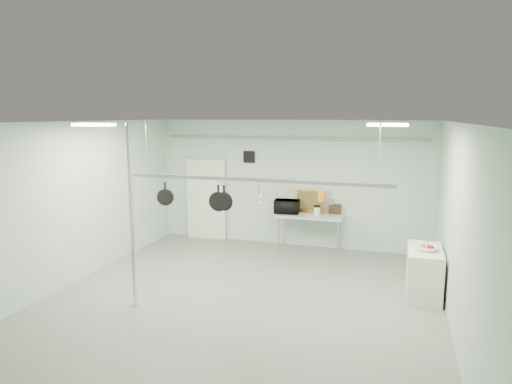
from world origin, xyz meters
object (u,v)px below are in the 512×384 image
(pot_rack, at_px, (254,178))
(skillet_left, at_px, (165,194))
(microwave, at_px, (287,206))
(skillet_mid, at_px, (218,198))
(fruit_bowl, at_px, (427,248))
(chrome_pole, at_px, (132,217))
(skillet_right, at_px, (224,198))
(side_cabinet, at_px, (424,272))
(prep_table, at_px, (310,218))
(coffee_canister, at_px, (317,211))

(pot_rack, xyz_separation_m, skillet_left, (-1.74, 0.00, -0.36))
(microwave, bearing_deg, skillet_left, 59.40)
(skillet_mid, bearing_deg, skillet_left, 173.47)
(pot_rack, relative_size, fruit_bowl, 13.11)
(chrome_pole, height_order, skillet_right, chrome_pole)
(fruit_bowl, bearing_deg, microwave, 143.64)
(fruit_bowl, bearing_deg, side_cabinet, 100.63)
(microwave, relative_size, skillet_right, 1.28)
(skillet_right, bearing_deg, microwave, 89.21)
(side_cabinet, bearing_deg, microwave, 144.68)
(prep_table, bearing_deg, pot_rack, -96.91)
(prep_table, distance_m, side_cabinet, 3.39)
(prep_table, height_order, skillet_right, skillet_right)
(prep_table, height_order, coffee_canister, coffee_canister)
(microwave, xyz_separation_m, skillet_mid, (-0.47, -3.33, 0.77))
(pot_rack, bearing_deg, coffee_canister, 80.18)
(skillet_left, bearing_deg, skillet_right, -17.71)
(microwave, bearing_deg, prep_table, 171.52)
(pot_rack, relative_size, coffee_canister, 22.55)
(skillet_right, bearing_deg, pot_rack, 5.44)
(prep_table, bearing_deg, coffee_canister, -8.00)
(prep_table, relative_size, skillet_right, 3.37)
(side_cabinet, relative_size, microwave, 1.97)
(pot_rack, distance_m, skillet_right, 0.68)
(skillet_mid, bearing_deg, pot_rack, -6.53)
(skillet_left, bearing_deg, fruit_bowl, -5.72)
(coffee_canister, bearing_deg, fruit_bowl, -43.47)
(chrome_pole, height_order, fruit_bowl, chrome_pole)
(fruit_bowl, relative_size, skillet_left, 0.85)
(pot_rack, height_order, coffee_canister, pot_rack)
(fruit_bowl, distance_m, skillet_mid, 3.88)
(prep_table, xyz_separation_m, skillet_left, (-2.14, -3.30, 1.04))
(prep_table, relative_size, pot_rack, 0.33)
(fruit_bowl, bearing_deg, prep_table, 138.16)
(chrome_pole, bearing_deg, pot_rack, 25.35)
(chrome_pole, height_order, microwave, chrome_pole)
(microwave, bearing_deg, coffee_canister, 170.37)
(fruit_bowl, height_order, skillet_mid, skillet_mid)
(fruit_bowl, bearing_deg, pot_rack, -161.39)
(fruit_bowl, bearing_deg, skillet_right, -164.18)
(side_cabinet, distance_m, coffee_canister, 3.28)
(coffee_canister, relative_size, fruit_bowl, 0.58)
(fruit_bowl, height_order, skillet_left, skillet_left)
(coffee_canister, bearing_deg, side_cabinet, -42.41)
(side_cabinet, height_order, coffee_canister, coffee_canister)
(skillet_mid, bearing_deg, chrome_pole, -150.39)
(pot_rack, distance_m, skillet_left, 1.78)
(chrome_pole, distance_m, prep_table, 4.85)
(microwave, bearing_deg, chrome_pole, 62.32)
(side_cabinet, xyz_separation_m, microwave, (-3.14, 2.23, 0.62))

